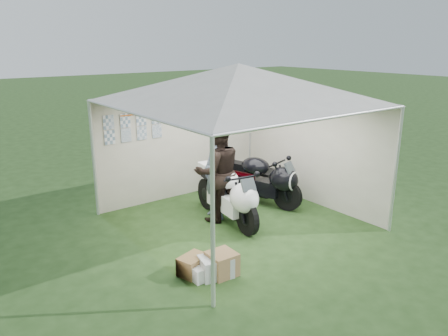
{
  "coord_description": "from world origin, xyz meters",
  "views": [
    {
      "loc": [
        -4.91,
        -6.1,
        3.36
      ],
      "look_at": [
        -0.05,
        0.35,
        1.02
      ],
      "focal_mm": 35.0,
      "sensor_mm": 36.0,
      "label": 1
    }
  ],
  "objects": [
    {
      "name": "ground",
      "position": [
        0.0,
        0.0,
        0.0
      ],
      "size": [
        80.0,
        80.0,
        0.0
      ],
      "primitive_type": "plane",
      "color": "#213C17",
      "rests_on": "ground"
    },
    {
      "name": "crate_3",
      "position": [
        -1.75,
        -1.13,
        0.14
      ],
      "size": [
        0.5,
        0.41,
        0.29
      ],
      "primitive_type": "cube",
      "rotation": [
        0.0,
        0.0,
        0.28
      ],
      "color": "olive",
      "rests_on": "ground"
    },
    {
      "name": "paddock_stand",
      "position": [
        0.75,
        1.37,
        0.17
      ],
      "size": [
        0.51,
        0.4,
        0.34
      ],
      "primitive_type": "cube",
      "rotation": [
        0.0,
        0.0,
        0.3
      ],
      "color": "#2047AF",
      "rests_on": "ground"
    },
    {
      "name": "crate_0",
      "position": [
        -1.52,
        -1.39,
        0.16
      ],
      "size": [
        0.54,
        0.46,
        0.31
      ],
      "primitive_type": "cube",
      "rotation": [
        0.0,
        0.0,
        -0.24
      ],
      "color": "#B4B8BD",
      "rests_on": "ground"
    },
    {
      "name": "motorcycle_black",
      "position": [
        1.03,
        0.46,
        0.58
      ],
      "size": [
        0.91,
        2.05,
        1.04
      ],
      "rotation": [
        0.0,
        0.0,
        0.3
      ],
      "color": "black",
      "rests_on": "ground"
    },
    {
      "name": "canopy_tent",
      "position": [
        -0.0,
        0.03,
        2.58
      ],
      "size": [
        5.66,
        5.66,
        3.0
      ],
      "color": "silver",
      "rests_on": "ground"
    },
    {
      "name": "equipment_box",
      "position": [
        1.54,
        0.91,
        0.28
      ],
      "size": [
        0.67,
        0.6,
        0.55
      ],
      "primitive_type": "cube",
      "rotation": [
        0.0,
        0.0,
        0.35
      ],
      "color": "black",
      "rests_on": "ground"
    },
    {
      "name": "motorcycle_white",
      "position": [
        -0.13,
        0.08,
        0.59
      ],
      "size": [
        0.65,
        2.16,
        1.06
      ],
      "rotation": [
        0.0,
        0.0,
        -0.13
      ],
      "color": "black",
      "rests_on": "ground"
    },
    {
      "name": "crate_1",
      "position": [
        -1.42,
        -1.41,
        0.18
      ],
      "size": [
        0.41,
        0.41,
        0.35
      ],
      "primitive_type": "cube",
      "rotation": [
        0.0,
        0.0,
        -0.03
      ],
      "color": "olive",
      "rests_on": "ground"
    },
    {
      "name": "person_blue_jacket",
      "position": [
        -0.17,
        0.46,
        0.94
      ],
      "size": [
        0.54,
        0.74,
        1.88
      ],
      "primitive_type": "imported",
      "rotation": [
        0.0,
        0.0,
        -1.72
      ],
      "color": "slate",
      "rests_on": "ground"
    },
    {
      "name": "person_dark_jacket",
      "position": [
        -0.21,
        0.33,
        0.97
      ],
      "size": [
        1.1,
        0.95,
        1.94
      ],
      "primitive_type": "imported",
      "rotation": [
        0.0,
        0.0,
        2.89
      ],
      "color": "black",
      "rests_on": "ground"
    },
    {
      "name": "crate_2",
      "position": [
        -1.75,
        -1.35,
        0.11
      ],
      "size": [
        0.29,
        0.25,
        0.21
      ],
      "primitive_type": "cube",
      "rotation": [
        0.0,
        0.0,
        -0.02
      ],
      "color": "silver",
      "rests_on": "ground"
    }
  ]
}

